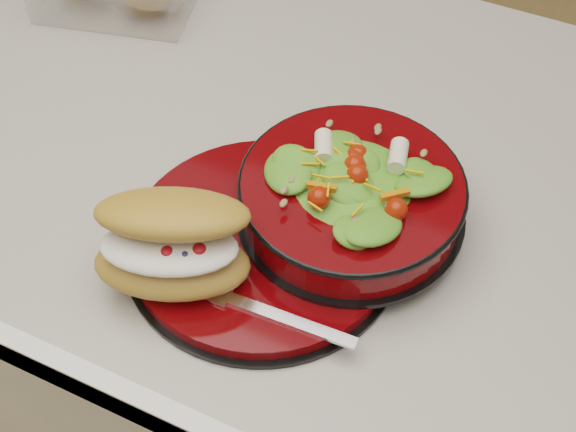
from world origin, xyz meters
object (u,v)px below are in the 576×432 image
at_px(island_counter, 344,361).
at_px(croissant, 173,244).
at_px(salad_bowl, 352,190).
at_px(fork, 265,311).
at_px(dinner_plate, 263,242).

bearing_deg(island_counter, croissant, -115.30).
height_order(salad_bowl, fork, salad_bowl).
bearing_deg(island_counter, salad_bowl, -79.48).
xyz_separation_m(island_counter, croissant, (-0.11, -0.23, 0.51)).
relative_size(croissant, fork, 1.01).
relative_size(island_counter, fork, 7.12).
bearing_deg(dinner_plate, fork, -61.75).
height_order(salad_bowl, croissant, salad_bowl).
bearing_deg(salad_bowl, dinner_plate, -136.13).
height_order(dinner_plate, salad_bowl, salad_bowl).
bearing_deg(croissant, island_counter, 42.38).
relative_size(island_counter, croissant, 7.07).
xyz_separation_m(island_counter, salad_bowl, (0.02, -0.09, 0.50)).
bearing_deg(island_counter, dinner_plate, -109.16).
relative_size(dinner_plate, salad_bowl, 1.21).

